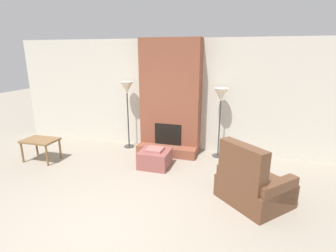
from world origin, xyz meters
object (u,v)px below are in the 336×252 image
(ottoman, at_px, (155,158))
(armchair, at_px, (251,186))
(floor_lamp_right, at_px, (221,99))
(side_table, at_px, (40,142))
(floor_lamp_left, at_px, (127,91))

(ottoman, height_order, armchair, armchair)
(ottoman, distance_m, armchair, 2.07)
(ottoman, height_order, floor_lamp_right, floor_lamp_right)
(ottoman, distance_m, side_table, 2.52)
(floor_lamp_right, bearing_deg, armchair, -69.19)
(armchair, bearing_deg, floor_lamp_right, -26.35)
(side_table, xyz_separation_m, floor_lamp_left, (1.47, 1.33, 0.98))
(ottoman, xyz_separation_m, floor_lamp_left, (-1.01, 0.94, 1.21))
(floor_lamp_left, bearing_deg, armchair, -31.96)
(ottoman, height_order, side_table, side_table)
(floor_lamp_right, bearing_deg, floor_lamp_left, 180.00)
(armchair, xyz_separation_m, floor_lamp_right, (-0.69, 1.81, 1.04))
(side_table, bearing_deg, floor_lamp_left, 42.27)
(side_table, bearing_deg, armchair, -6.19)
(side_table, xyz_separation_m, floor_lamp_right, (3.67, 1.33, 0.91))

